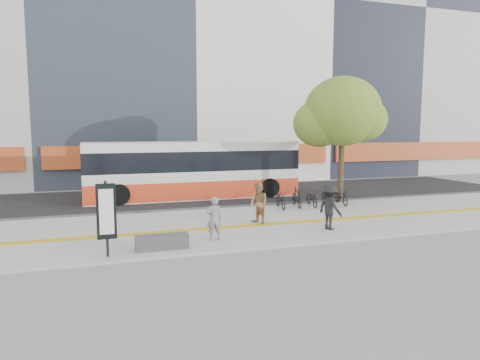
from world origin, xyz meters
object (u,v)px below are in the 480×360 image
object	(u,v)px
bench	(162,242)
seated_woman	(214,218)
signboard	(106,213)
pedestrian_dark	(330,207)
street_tree	(341,113)
pedestrian_tan	(259,203)
bus	(194,171)

from	to	relation	value
bench	seated_woman	bearing A→B (deg)	17.98
signboard	pedestrian_dark	xyz separation A→B (m)	(7.81, 1.02, -0.48)
street_tree	pedestrian_dark	distance (m)	7.35
signboard	street_tree	world-z (taller)	street_tree
signboard	seated_woman	xyz separation A→B (m)	(3.40, 0.89, -0.57)
street_tree	pedestrian_tan	xyz separation A→B (m)	(-5.70, -3.61, -3.63)
bench	signboard	size ratio (longest dim) A/B	0.73
seated_woman	pedestrian_tan	size ratio (longest dim) A/B	0.90
signboard	bus	size ratio (longest dim) A/B	0.20
signboard	street_tree	size ratio (longest dim) A/B	0.35
seated_woman	signboard	bearing A→B (deg)	17.16
street_tree	seated_woman	world-z (taller)	street_tree
bus	pedestrian_tan	size ratio (longest dim) A/B	7.00
signboard	pedestrian_tan	world-z (taller)	signboard
seated_woman	pedestrian_tan	xyz separation A→B (m)	(2.28, 1.83, 0.08)
pedestrian_dark	bench	bearing A→B (deg)	80.50
pedestrian_dark	pedestrian_tan	bearing A→B (deg)	35.51
street_tree	bus	distance (m)	8.20
bus	pedestrian_dark	xyz separation A→B (m)	(3.10, -8.98, -0.58)
seated_woman	pedestrian_tan	distance (m)	2.92
bus	pedestrian_tan	distance (m)	7.38
bench	signboard	xyz separation A→B (m)	(-1.60, -0.31, 1.06)
signboard	pedestrian_dark	world-z (taller)	signboard
street_tree	pedestrian_tan	size ratio (longest dim) A/B	3.93
bench	seated_woman	size ratio (longest dim) A/B	1.11
signboard	bus	distance (m)	11.06
pedestrian_dark	signboard	bearing A→B (deg)	81.37
pedestrian_dark	seated_woman	bearing A→B (deg)	75.63
pedestrian_tan	seated_woman	bearing A→B (deg)	-71.11
signboard	street_tree	xyz separation A→B (m)	(11.38, 6.33, 3.15)
signboard	pedestrian_dark	size ratio (longest dim) A/B	1.36
seated_woman	pedestrian_dark	xyz separation A→B (m)	(4.41, 0.13, 0.09)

